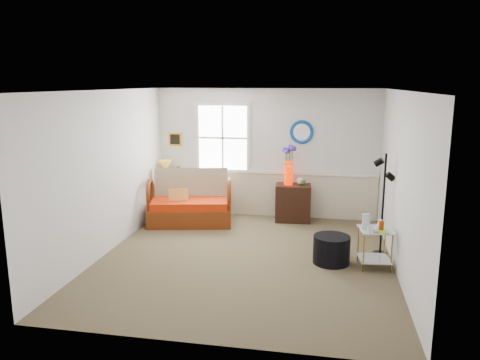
% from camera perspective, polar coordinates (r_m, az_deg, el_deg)
% --- Properties ---
extents(floor, '(4.50, 5.00, 0.01)m').
position_cam_1_polar(floor, '(7.45, 0.66, -9.54)').
color(floor, brown).
rests_on(floor, ground).
extents(ceiling, '(4.50, 5.00, 0.01)m').
position_cam_1_polar(ceiling, '(6.94, 0.71, 10.89)').
color(ceiling, white).
rests_on(ceiling, walls).
extents(walls, '(4.51, 5.01, 2.60)m').
position_cam_1_polar(walls, '(7.08, 0.68, 0.30)').
color(walls, silver).
rests_on(walls, floor).
extents(wainscot, '(4.46, 0.02, 0.90)m').
position_cam_1_polar(wainscot, '(9.66, 3.17, -1.75)').
color(wainscot, '#C5B598').
rests_on(wainscot, walls).
extents(chair_rail, '(4.46, 0.04, 0.06)m').
position_cam_1_polar(chair_rail, '(9.55, 3.19, 0.98)').
color(chair_rail, white).
rests_on(chair_rail, walls).
extents(window, '(1.14, 0.06, 1.44)m').
position_cam_1_polar(window, '(9.60, -2.12, 5.16)').
color(window, white).
rests_on(window, walls).
extents(picture, '(0.28, 0.03, 0.28)m').
position_cam_1_polar(picture, '(9.88, -7.91, 4.95)').
color(picture, '#C27D17').
rests_on(picture, walls).
extents(mirror, '(0.47, 0.07, 0.47)m').
position_cam_1_polar(mirror, '(9.38, 7.53, 5.83)').
color(mirror, '#0861B8').
rests_on(mirror, walls).
extents(loveseat, '(1.73, 1.20, 1.04)m').
position_cam_1_polar(loveseat, '(9.15, -6.12, -2.13)').
color(loveseat, '#6C2A0A').
rests_on(loveseat, floor).
extents(throw_pillow, '(0.38, 0.22, 0.37)m').
position_cam_1_polar(throw_pillow, '(9.09, -7.49, -2.22)').
color(throw_pillow, orange).
rests_on(throw_pillow, loveseat).
extents(lamp_stand, '(0.46, 0.46, 0.65)m').
position_cam_1_polar(lamp_stand, '(9.98, -8.74, -2.15)').
color(lamp_stand, black).
rests_on(lamp_stand, floor).
extents(table_lamp, '(0.37, 0.37, 0.48)m').
position_cam_1_polar(table_lamp, '(9.83, -9.04, 1.01)').
color(table_lamp, gold).
rests_on(table_lamp, lamp_stand).
extents(potted_plant, '(0.39, 0.42, 0.29)m').
position_cam_1_polar(potted_plant, '(9.89, -7.97, 0.54)').
color(potted_plant, '#305E22').
rests_on(potted_plant, lamp_stand).
extents(cabinet, '(0.71, 0.49, 0.73)m').
position_cam_1_polar(cabinet, '(9.34, 6.46, -2.79)').
color(cabinet, black).
rests_on(cabinet, floor).
extents(flower_vase, '(0.30, 0.30, 0.77)m').
position_cam_1_polar(flower_vase, '(9.20, 5.97, 1.79)').
color(flower_vase, red).
rests_on(flower_vase, cabinet).
extents(side_table, '(0.53, 0.53, 0.60)m').
position_cam_1_polar(side_table, '(7.29, 16.09, -7.99)').
color(side_table, '#B3892E').
rests_on(side_table, floor).
extents(tabletop_items, '(0.51, 0.51, 0.22)m').
position_cam_1_polar(tabletop_items, '(7.12, 16.06, -4.99)').
color(tabletop_items, silver).
rests_on(tabletop_items, side_table).
extents(floor_lamp, '(0.30, 0.30, 1.64)m').
position_cam_1_polar(floor_lamp, '(7.70, 17.04, -2.93)').
color(floor_lamp, black).
rests_on(floor_lamp, floor).
extents(ottoman, '(0.69, 0.69, 0.43)m').
position_cam_1_polar(ottoman, '(7.34, 11.08, -8.32)').
color(ottoman, black).
rests_on(ottoman, floor).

